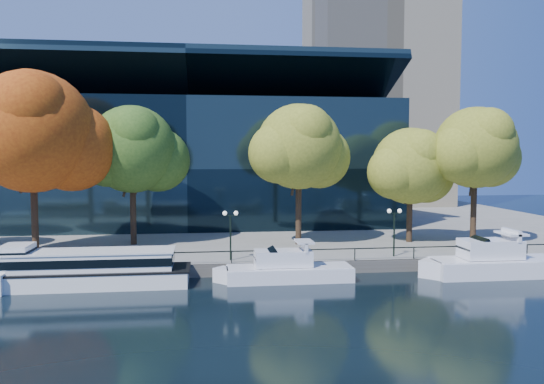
{
  "coord_description": "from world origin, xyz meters",
  "views": [
    {
      "loc": [
        -1.93,
        -38.13,
        9.54
      ],
      "look_at": [
        3.81,
        8.0,
        6.29
      ],
      "focal_mm": 35.0,
      "sensor_mm": 36.0,
      "label": 1
    }
  ],
  "objects": [
    {
      "name": "cruiser_near",
      "position": [
        3.84,
        1.04,
        0.95
      ],
      "size": [
        10.55,
        2.72,
        3.06
      ],
      "color": "white",
      "rests_on": "ground"
    },
    {
      "name": "promenade",
      "position": [
        0.0,
        36.38,
        0.5
      ],
      "size": [
        90.0,
        67.08,
        1.0
      ],
      "color": "slate",
      "rests_on": "ground"
    },
    {
      "name": "tree_5",
      "position": [
        23.51,
        9.29,
        10.06
      ],
      "size": [
        9.62,
        7.89,
        13.09
      ],
      "color": "black",
      "rests_on": "promenade"
    },
    {
      "name": "tree_3",
      "position": [
        6.96,
        11.44,
        10.15
      ],
      "size": [
        10.14,
        8.31,
        13.38
      ],
      "color": "black",
      "rests_on": "promenade"
    },
    {
      "name": "tree_2",
      "position": [
        -8.71,
        13.33,
        9.9
      ],
      "size": [
        10.35,
        8.49,
        13.23
      ],
      "color": "black",
      "rests_on": "promenade"
    },
    {
      "name": "ground",
      "position": [
        0.0,
        0.0,
        0.0
      ],
      "size": [
        160.0,
        160.0,
        0.0
      ],
      "primitive_type": "plane",
      "color": "black",
      "rests_on": "ground"
    },
    {
      "name": "tour_boat",
      "position": [
        -11.24,
        1.13,
        1.35
      ],
      "size": [
        16.72,
        3.73,
        3.17
      ],
      "color": "white",
      "rests_on": "ground"
    },
    {
      "name": "tree_1",
      "position": [
        -16.29,
        8.9,
        11.29
      ],
      "size": [
        12.93,
        10.6,
        15.68
      ],
      "color": "black",
      "rests_on": "promenade"
    },
    {
      "name": "office_tower",
      "position": [
        28.0,
        55.0,
        33.02
      ],
      "size": [
        22.5,
        22.5,
        65.9
      ],
      "color": "gray",
      "rests_on": "ground"
    },
    {
      "name": "tree_4",
      "position": [
        18.01,
        11.44,
        8.3
      ],
      "size": [
        9.33,
        7.65,
        11.2
      ],
      "color": "black",
      "rests_on": "promenade"
    },
    {
      "name": "railing",
      "position": [
        0.0,
        3.25,
        1.94
      ],
      "size": [
        88.2,
        0.08,
        0.99
      ],
      "color": "black",
      "rests_on": "promenade"
    },
    {
      "name": "lamp_1",
      "position": [
        -0.02,
        4.5,
        3.98
      ],
      "size": [
        1.26,
        0.36,
        4.03
      ],
      "color": "black",
      "rests_on": "promenade"
    },
    {
      "name": "convention_building",
      "position": [
        -4.0,
        31.79,
        8.51
      ],
      "size": [
        50.0,
        24.57,
        21.43
      ],
      "color": "black",
      "rests_on": "ground"
    },
    {
      "name": "cruiser_far",
      "position": [
        20.19,
        0.59,
        1.18
      ],
      "size": [
        11.37,
        3.15,
        3.71
      ],
      "color": "white",
      "rests_on": "ground"
    },
    {
      "name": "lamp_2",
      "position": [
        13.75,
        4.5,
        3.98
      ],
      "size": [
        1.26,
        0.36,
        4.03
      ],
      "color": "black",
      "rests_on": "promenade"
    }
  ]
}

